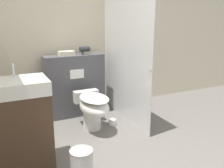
% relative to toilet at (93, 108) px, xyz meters
% --- Properties ---
extents(wall_back, '(8.00, 0.06, 2.50)m').
position_rel_toilet_xyz_m(wall_back, '(0.14, 0.92, 0.92)').
color(wall_back, beige).
rests_on(wall_back, ground_plane).
extents(partition_panel, '(0.94, 0.29, 0.99)m').
position_rel_toilet_xyz_m(partition_panel, '(-0.05, 0.67, 0.17)').
color(partition_panel, '#4C4C51').
rests_on(partition_panel, ground_plane).
extents(shower_glass, '(0.04, 1.45, 1.93)m').
position_rel_toilet_xyz_m(shower_glass, '(0.60, 0.17, 0.64)').
color(shower_glass, silver).
rests_on(shower_glass, ground_plane).
extents(toilet, '(0.38, 0.69, 0.51)m').
position_rel_toilet_xyz_m(toilet, '(0.00, 0.00, 0.00)').
color(toilet, white).
rests_on(toilet, ground_plane).
extents(sink_vanity, '(0.61, 0.46, 1.12)m').
position_rel_toilet_xyz_m(sink_vanity, '(-1.02, -0.56, 0.16)').
color(sink_vanity, '#473323').
rests_on(sink_vanity, ground_plane).
extents(hair_drier, '(0.19, 0.08, 0.13)m').
position_rel_toilet_xyz_m(hair_drier, '(0.14, 0.65, 0.75)').
color(hair_drier, '#2D2D33').
rests_on(hair_drier, partition_panel).
extents(folded_towel, '(0.24, 0.14, 0.07)m').
position_rel_toilet_xyz_m(folded_towel, '(-0.17, 0.65, 0.70)').
color(folded_towel, beige).
rests_on(folded_towel, partition_panel).
extents(spare_toilet_roll, '(0.11, 0.11, 0.09)m').
position_rel_toilet_xyz_m(spare_toilet_roll, '(0.31, 0.02, -0.29)').
color(spare_toilet_roll, white).
rests_on(spare_toilet_roll, ground_plane).
extents(waste_bin, '(0.23, 0.23, 0.32)m').
position_rel_toilet_xyz_m(waste_bin, '(-0.51, -1.00, -0.17)').
color(waste_bin, silver).
rests_on(waste_bin, ground_plane).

